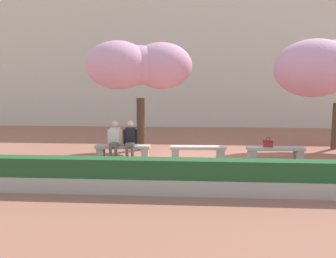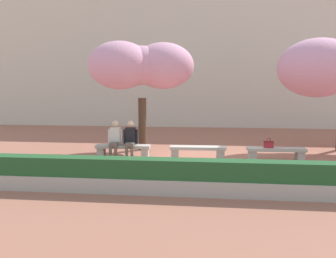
{
  "view_description": "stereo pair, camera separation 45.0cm",
  "coord_description": "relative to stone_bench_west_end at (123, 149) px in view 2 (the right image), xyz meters",
  "views": [
    {
      "loc": [
        -0.25,
        -10.92,
        2.4
      ],
      "look_at": [
        -1.03,
        0.2,
        1.0
      ],
      "focal_mm": 35.0,
      "sensor_mm": 36.0,
      "label": 1
    },
    {
      "loc": [
        0.19,
        -10.88,
        2.4
      ],
      "look_at": [
        -1.03,
        0.2,
        1.0
      ],
      "focal_mm": 35.0,
      "sensor_mm": 36.0,
      "label": 2
    }
  ],
  "objects": [
    {
      "name": "building_facade",
      "position": [
        2.57,
        11.18,
        4.21
      ],
      "size": [
        28.0,
        4.0,
        9.03
      ],
      "primitive_type": "cube",
      "color": "beige",
      "rests_on": "ground"
    },
    {
      "name": "stone_bench_near_west",
      "position": [
        2.57,
        0.0,
        0.0
      ],
      "size": [
        1.89,
        0.5,
        0.45
      ],
      "color": "#ADA89E",
      "rests_on": "ground"
    },
    {
      "name": "ground_plane",
      "position": [
        2.57,
        0.0,
        -0.31
      ],
      "size": [
        100.0,
        100.0,
        0.0
      ],
      "primitive_type": "plane",
      "color": "#9E604C"
    },
    {
      "name": "person_seated_right",
      "position": [
        0.28,
        -0.05,
        0.39
      ],
      "size": [
        0.51,
        0.7,
        1.29
      ],
      "color": "black",
      "rests_on": "ground"
    },
    {
      "name": "stone_bench_center",
      "position": [
        5.14,
        0.0,
        0.0
      ],
      "size": [
        1.89,
        0.5,
        0.45
      ],
      "color": "#ADA89E",
      "rests_on": "ground"
    },
    {
      "name": "stone_bench_west_end",
      "position": [
        0.0,
        0.0,
        0.0
      ],
      "size": [
        1.89,
        0.5,
        0.45
      ],
      "color": "#ADA89E",
      "rests_on": "ground"
    },
    {
      "name": "planter_hedge_foreground",
      "position": [
        2.57,
        -3.66,
        0.08
      ],
      "size": [
        10.95,
        0.5,
        0.8
      ],
      "color": "#ADA89E",
      "rests_on": "ground"
    },
    {
      "name": "cherry_tree_main",
      "position": [
        0.38,
        1.59,
        2.92
      ],
      "size": [
        3.96,
        2.77,
        4.14
      ],
      "color": "#473323",
      "rests_on": "ground"
    },
    {
      "name": "handbag",
      "position": [
        4.88,
        -0.02,
        0.27
      ],
      "size": [
        0.3,
        0.15,
        0.34
      ],
      "color": "#A3232D",
      "rests_on": "stone_bench_center"
    },
    {
      "name": "person_seated_left",
      "position": [
        -0.27,
        -0.05,
        0.39
      ],
      "size": [
        0.51,
        0.69,
        1.29
      ],
      "color": "black",
      "rests_on": "ground"
    }
  ]
}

